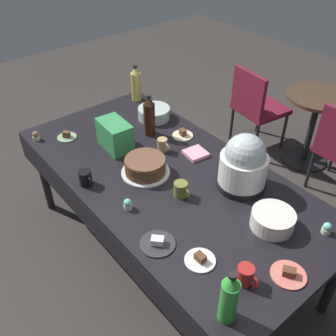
# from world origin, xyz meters

# --- Properties ---
(ground) EXTENTS (9.00, 9.00, 0.00)m
(ground) POSITION_xyz_m (0.00, 0.00, 0.00)
(ground) COLOR #383330
(potluck_table) EXTENTS (2.20, 1.10, 0.75)m
(potluck_table) POSITION_xyz_m (0.00, 0.00, 0.69)
(potluck_table) COLOR black
(potluck_table) RESTS_ON ground
(frosted_layer_cake) EXTENTS (0.31, 0.31, 0.11)m
(frosted_layer_cake) POSITION_xyz_m (-0.10, -0.10, 0.80)
(frosted_layer_cake) COLOR silver
(frosted_layer_cake) RESTS_ON potluck_table
(slow_cooker) EXTENTS (0.30, 0.30, 0.36)m
(slow_cooker) POSITION_xyz_m (0.37, 0.27, 0.92)
(slow_cooker) COLOR black
(slow_cooker) RESTS_ON potluck_table
(glass_salad_bowl) EXTENTS (0.25, 0.25, 0.09)m
(glass_salad_bowl) POSITION_xyz_m (-0.62, 0.37, 0.79)
(glass_salad_bowl) COLOR #B2C6BC
(glass_salad_bowl) RESTS_ON potluck_table
(ceramic_snack_bowl) EXTENTS (0.24, 0.24, 0.10)m
(ceramic_snack_bowl) POSITION_xyz_m (0.71, 0.15, 0.80)
(ceramic_snack_bowl) COLOR silver
(ceramic_snack_bowl) RESTS_ON potluck_table
(dessert_plate_white) EXTENTS (0.16, 0.16, 0.04)m
(dessert_plate_white) POSITION_xyz_m (0.64, -0.31, 0.76)
(dessert_plate_white) COLOR white
(dessert_plate_white) RESTS_ON potluck_table
(dessert_plate_cream) EXTENTS (0.15, 0.15, 0.05)m
(dessert_plate_cream) POSITION_xyz_m (-0.28, 0.37, 0.76)
(dessert_plate_cream) COLOR beige
(dessert_plate_cream) RESTS_ON potluck_table
(dessert_plate_charcoal) EXTENTS (0.19, 0.19, 0.05)m
(dessert_plate_charcoal) POSITION_xyz_m (0.42, -0.41, 0.76)
(dessert_plate_charcoal) COLOR #2D2D33
(dessert_plate_charcoal) RESTS_ON potluck_table
(dessert_plate_coral) EXTENTS (0.17, 0.17, 0.04)m
(dessert_plate_coral) POSITION_xyz_m (0.97, -0.05, 0.76)
(dessert_plate_coral) COLOR #E07266
(dessert_plate_coral) RESTS_ON potluck_table
(dessert_plate_sage) EXTENTS (0.14, 0.14, 0.05)m
(dessert_plate_sage) POSITION_xyz_m (-0.80, -0.30, 0.76)
(dessert_plate_sage) COLOR #8CA87F
(dessert_plate_sage) RESTS_ON potluck_table
(cupcake_mint) EXTENTS (0.05, 0.05, 0.07)m
(cupcake_mint) POSITION_xyz_m (0.92, 0.34, 0.78)
(cupcake_mint) COLOR beige
(cupcake_mint) RESTS_ON potluck_table
(cupcake_cocoa) EXTENTS (0.05, 0.05, 0.07)m
(cupcake_cocoa) POSITION_xyz_m (-0.92, -0.48, 0.78)
(cupcake_cocoa) COLOR beige
(cupcake_cocoa) RESTS_ON potluck_table
(cupcake_rose) EXTENTS (0.05, 0.05, 0.07)m
(cupcake_rose) POSITION_xyz_m (0.10, -0.38, 0.78)
(cupcake_rose) COLOR beige
(cupcake_rose) RESTS_ON potluck_table
(soda_bottle_lime_soda) EXTENTS (0.08, 0.08, 0.29)m
(soda_bottle_lime_soda) POSITION_xyz_m (0.93, -0.43, 0.89)
(soda_bottle_lime_soda) COLOR green
(soda_bottle_lime_soda) RESTS_ON potluck_table
(soda_bottle_ginger_ale) EXTENTS (0.08, 0.08, 0.31)m
(soda_bottle_ginger_ale) POSITION_xyz_m (-0.97, 0.45, 0.89)
(soda_bottle_ginger_ale) COLOR gold
(soda_bottle_ginger_ale) RESTS_ON potluck_table
(soda_bottle_cola) EXTENTS (0.08, 0.08, 0.31)m
(soda_bottle_cola) POSITION_xyz_m (-0.46, 0.20, 0.90)
(soda_bottle_cola) COLOR #33190F
(soda_bottle_cola) RESTS_ON potluck_table
(coffee_mug_red) EXTENTS (0.12, 0.08, 0.10)m
(coffee_mug_red) POSITION_xyz_m (0.86, -0.24, 0.80)
(coffee_mug_red) COLOR #B2231E
(coffee_mug_red) RESTS_ON potluck_table
(coffee_mug_black) EXTENTS (0.12, 0.08, 0.10)m
(coffee_mug_black) POSITION_xyz_m (-0.24, -0.45, 0.80)
(coffee_mug_black) COLOR black
(coffee_mug_black) RESTS_ON potluck_table
(coffee_mug_tan) EXTENTS (0.11, 0.07, 0.09)m
(coffee_mug_tan) POSITION_xyz_m (-0.23, 0.14, 0.80)
(coffee_mug_tan) COLOR tan
(coffee_mug_tan) RESTS_ON potluck_table
(coffee_mug_olive) EXTENTS (0.12, 0.08, 0.09)m
(coffee_mug_olive) POSITION_xyz_m (0.21, -0.07, 0.80)
(coffee_mug_olive) COLOR olive
(coffee_mug_olive) RESTS_ON potluck_table
(soda_carton) EXTENTS (0.27, 0.18, 0.20)m
(soda_carton) POSITION_xyz_m (-0.47, -0.09, 0.85)
(soda_carton) COLOR #338C4C
(soda_carton) RESTS_ON potluck_table
(paper_napkin_stack) EXTENTS (0.16, 0.16, 0.02)m
(paper_napkin_stack) POSITION_xyz_m (-0.05, 0.28, 0.76)
(paper_napkin_stack) COLOR pink
(paper_napkin_stack) RESTS_ON potluck_table
(maroon_chair_left) EXTENTS (0.50, 0.50, 0.85)m
(maroon_chair_left) POSITION_xyz_m (-0.56, 1.58, 0.49)
(maroon_chair_left) COLOR maroon
(maroon_chair_left) RESTS_ON ground
(round_cafe_table) EXTENTS (0.60, 0.60, 0.72)m
(round_cafe_table) POSITION_xyz_m (-0.05, 1.80, 0.50)
(round_cafe_table) COLOR #473323
(round_cafe_table) RESTS_ON ground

